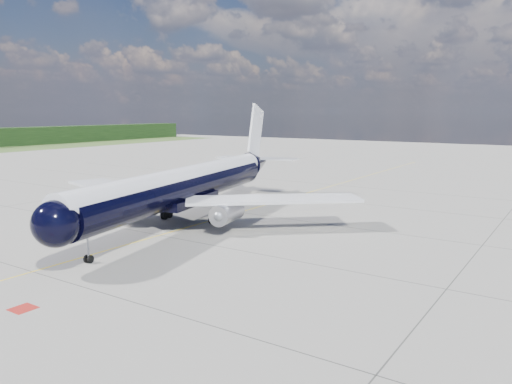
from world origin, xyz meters
TOP-DOWN VIEW (x-y plane):
  - ground at (0.00, 30.00)m, footprint 320.00×320.00m
  - taxiway_centerline at (0.00, 25.00)m, footprint 0.16×160.00m
  - red_marking at (6.80, -10.00)m, footprint 1.60×1.60m
  - main_airliner at (-2.03, 17.25)m, footprint 40.60×50.10m

SIDE VIEW (x-z plane):
  - ground at x=0.00m, z-range 0.00..0.00m
  - taxiway_centerline at x=0.00m, z-range 0.00..0.01m
  - red_marking at x=6.80m, z-range 0.00..0.01m
  - main_airliner at x=-2.03m, z-range -2.77..11.83m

